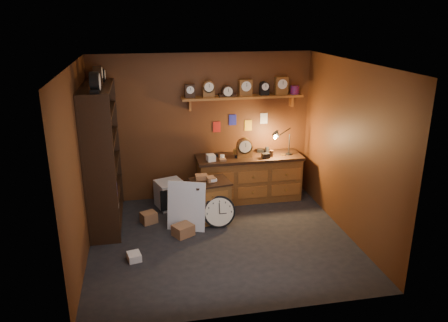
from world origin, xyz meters
TOP-DOWN VIEW (x-y plane):
  - floor at (0.00, 0.00)m, footprint 4.00×4.00m
  - room_shell at (0.04, 0.11)m, footprint 4.02×3.62m
  - shelving_unit at (-1.79, 0.98)m, footprint 0.47×1.60m
  - workbench at (0.80, 1.47)m, footprint 1.95×0.66m
  - low_cabinet at (-0.05, 0.73)m, footprint 0.69×0.61m
  - big_round_clock at (0.04, 0.46)m, footprint 0.54×0.17m
  - white_panel at (-0.49, 0.47)m, footprint 0.64×0.38m
  - mini_fridge at (-0.69, 1.39)m, footprint 0.58×0.60m
  - floor_box_a at (-0.57, 0.25)m, footprint 0.38×0.36m
  - floor_box_b at (-1.33, -0.34)m, footprint 0.22×0.25m
  - floor_box_c at (-1.09, 0.81)m, footprint 0.31×0.29m

SIDE VIEW (x-z plane):
  - floor at x=0.00m, z-range 0.00..0.00m
  - white_panel at x=-0.49m, z-range -0.41..0.41m
  - floor_box_b at x=-1.33m, z-range 0.00..0.11m
  - floor_box_a at x=-0.57m, z-range 0.00..0.18m
  - floor_box_c at x=-1.09m, z-range 0.00..0.19m
  - mini_fridge at x=-0.69m, z-range 0.00..0.48m
  - big_round_clock at x=0.04m, z-range -0.01..0.53m
  - low_cabinet at x=-0.05m, z-range -0.01..0.79m
  - workbench at x=0.80m, z-range -0.21..1.15m
  - shelving_unit at x=-1.79m, z-range -0.03..2.54m
  - room_shell at x=0.04m, z-range 0.37..3.08m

